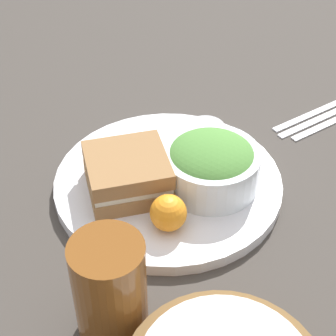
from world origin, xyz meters
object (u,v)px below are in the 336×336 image
Objects in this scene: salad_bowl at (211,164)px; fork at (313,113)px; knife at (321,118)px; plate at (168,183)px; sandwich at (127,174)px; drink_glass at (110,291)px; spoon at (329,123)px; dressing_cup at (206,136)px.

salad_bowl is 0.28m from fork.
knife is at bearing -90.00° from fork.
fork is at bearing -157.43° from plate.
plate is 0.07m from sandwich.
salad_bowl is at bearing -132.24° from drink_glass.
spoon is (-0.36, -0.10, -0.04)m from sandwich.
fork is at bearing -148.22° from salad_bowl.
fork is 0.95× the size of knife.
fork is 0.04m from spoon.
dressing_cup is (-0.07, -0.06, 0.03)m from plate.
salad_bowl is at bearing -171.20° from knife.
dressing_cup is at bearing -153.74° from sandwich.
spoon is at bearing -155.66° from salad_bowl.
sandwich is at bearing 178.13° from knife.
plate reaches higher than spoon.
sandwich is (0.06, 0.01, 0.04)m from plate.
dressing_cup is 0.23m from fork.
salad_bowl is 2.43× the size of dressing_cup.
knife is at bearing -151.90° from salad_bowl.
fork is at bearing -159.82° from sandwich.
sandwich is at bearing 26.26° from dressing_cup.
plate is at bearing -176.73° from fork.
salad_bowl is at bearing 156.17° from plate.
dressing_cup reaches higher than spoon.
drink_glass is at bearing 74.21° from sandwich.
sandwich is 0.62× the size of fork.
plate is 2.40× the size of salad_bowl.
fork is (-0.29, -0.12, -0.01)m from plate.
sandwich is 0.59× the size of knife.
knife is 1.17× the size of spoon.
salad_bowl is 0.28m from knife.
plate is 2.98× the size of sandwich.
salad_bowl is at bearing 77.34° from dressing_cup.
spoon is at bearing -172.86° from dressing_cup.
sandwich reaches higher than dressing_cup.
drink_glass is (0.12, 0.22, 0.06)m from plate.
salad_bowl reaches higher than fork.
fork is (-0.35, -0.13, -0.04)m from sandwich.
salad_bowl is 0.09m from dressing_cup.
dressing_cup is 0.34m from drink_glass.
knife is at bearing -160.70° from plate.
spoon is at bearing -90.00° from fork.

